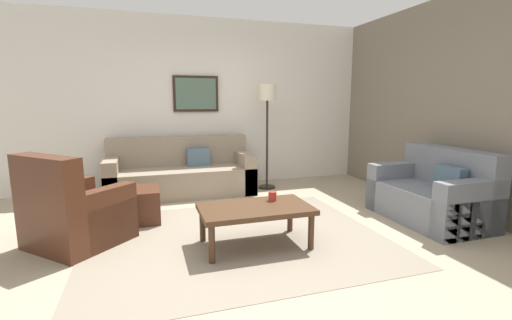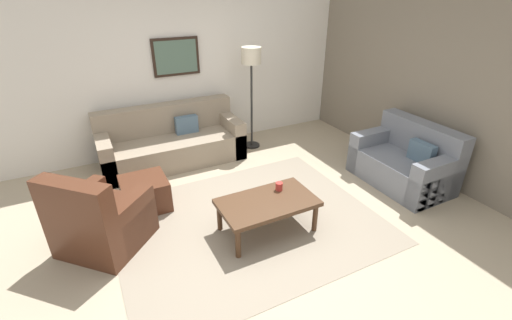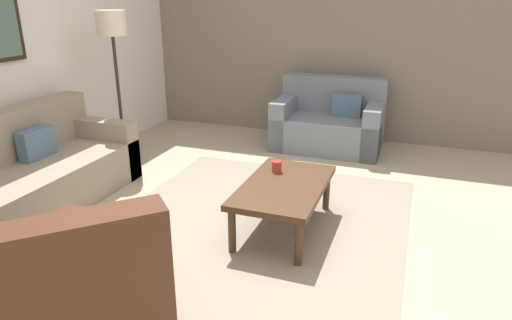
# 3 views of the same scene
# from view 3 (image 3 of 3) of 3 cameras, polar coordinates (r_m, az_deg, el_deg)

# --- Properties ---
(ground_plane) EXTENTS (8.00, 8.00, 0.00)m
(ground_plane) POSITION_cam_3_polar(r_m,az_deg,el_deg) (3.82, -0.51, -8.98)
(ground_plane) COLOR tan
(stone_feature_panel) EXTENTS (0.12, 5.20, 2.80)m
(stone_feature_panel) POSITION_cam_3_polar(r_m,az_deg,el_deg) (6.25, 9.53, 15.65)
(stone_feature_panel) COLOR slate
(stone_feature_panel) RESTS_ON ground_plane
(area_rug) EXTENTS (3.06, 2.46, 0.01)m
(area_rug) POSITION_cam_3_polar(r_m,az_deg,el_deg) (3.82, -0.51, -8.93)
(area_rug) COLOR gray
(area_rug) RESTS_ON ground_plane
(couch_main) EXTENTS (2.20, 0.89, 0.88)m
(couch_main) POSITION_cam_3_polar(r_m,az_deg,el_deg) (4.57, -27.88, -2.30)
(couch_main) COLOR gray
(couch_main) RESTS_ON ground_plane
(couch_loveseat) EXTENTS (0.84, 1.33, 0.88)m
(couch_loveseat) POSITION_cam_3_polar(r_m,az_deg,el_deg) (5.89, 9.29, 4.54)
(couch_loveseat) COLOR slate
(couch_loveseat) RESTS_ON ground_plane
(armchair_leather) EXTENTS (1.13, 1.13, 0.95)m
(armchair_leather) POSITION_cam_3_polar(r_m,az_deg,el_deg) (2.63, -20.66, -17.39)
(armchair_leather) COLOR #4C2819
(armchair_leather) RESTS_ON ground_plane
(ottoman) EXTENTS (0.56, 0.56, 0.40)m
(ottoman) POSITION_cam_3_polar(r_m,az_deg,el_deg) (3.39, -21.81, -10.72)
(ottoman) COLOR #4C2819
(ottoman) RESTS_ON ground_plane
(coffee_table) EXTENTS (1.10, 0.64, 0.41)m
(coffee_table) POSITION_cam_3_polar(r_m,az_deg,el_deg) (3.71, 3.57, -3.73)
(coffee_table) COLOR #472D1C
(coffee_table) RESTS_ON ground_plane
(cup) EXTENTS (0.09, 0.09, 0.10)m
(cup) POSITION_cam_3_polar(r_m,az_deg,el_deg) (3.92, 2.63, -0.82)
(cup) COLOR #B2332D
(cup) RESTS_ON coffee_table
(lamp_standing) EXTENTS (0.32, 0.32, 1.71)m
(lamp_standing) POSITION_cam_3_polar(r_m,az_deg,el_deg) (5.25, -17.61, 14.31)
(lamp_standing) COLOR black
(lamp_standing) RESTS_ON ground_plane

